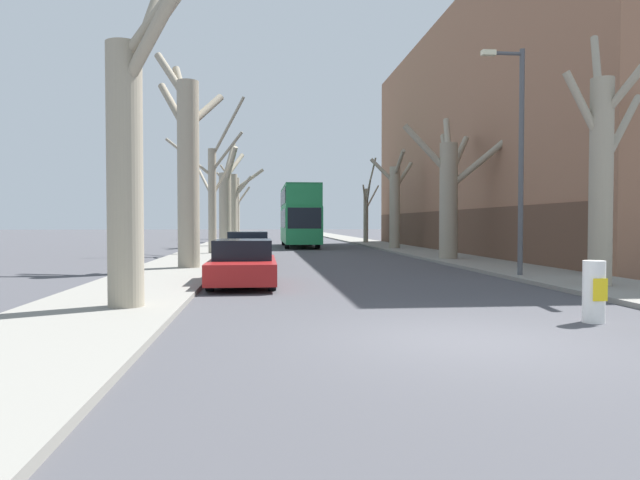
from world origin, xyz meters
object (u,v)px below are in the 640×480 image
Objects in this scene: parked_car_0 at (243,263)px; parked_car_2 at (251,246)px; street_tree_right_1 at (450,189)px; street_tree_left_2 at (213,191)px; street_tree_left_3 at (226,202)px; street_tree_right_2 at (395,203)px; lamp_post at (518,150)px; double_decker_bus at (299,213)px; street_tree_left_4 at (234,205)px; parked_car_1 at (248,251)px; street_tree_right_3 at (367,210)px; street_tree_right_0 at (603,168)px; traffic_bollard at (594,292)px; street_tree_left_0 at (131,147)px; street_tree_left_5 at (236,203)px; street_tree_left_1 at (188,165)px.

parked_car_2 is at bearing 90.00° from parked_car_0.
parked_car_2 is at bearing 167.92° from street_tree_right_1.
parked_car_0 is (2.15, -15.43, -2.88)m from street_tree_left_2.
street_tree_left_2 reaches higher than street_tree_left_3.
street_tree_left_3 is 12.56m from street_tree_right_2.
street_tree_right_1 reaches higher than parked_car_2.
double_decker_bus is at bearing 101.97° from lamp_post.
street_tree_left_4 is at bearing 106.50° from lamp_post.
parked_car_0 is at bearing -173.64° from lamp_post.
street_tree_right_1 is 1.64× the size of parked_car_2.
lamp_post is at bearing -94.81° from street_tree_right_1.
lamp_post is (8.58, -5.15, 3.39)m from parked_car_1.
street_tree_right_3 is at bearing 25.27° from street_tree_left_3.
double_decker_bus is (-6.23, 27.92, -0.73)m from street_tree_right_0.
street_tree_left_3 is 26.26m from parked_car_0.
street_tree_left_4 reaches higher than parked_car_1.
street_tree_right_0 is at bearing -40.56° from parked_car_1.
street_tree_right_3 is 0.69× the size of double_decker_bus.
lamp_post is (8.58, 0.96, 3.45)m from parked_car_0.
parked_car_1 reaches higher than traffic_bollard.
lamp_post reaches higher than street_tree_left_0.
street_tree_left_0 is 5.84m from parked_car_0.
street_tree_right_1 is at bearing 46.05° from parked_car_0.
street_tree_left_5 reaches higher than street_tree_right_1.
street_tree_left_2 reaches higher than street_tree_right_0.
street_tree_right_2 is (-0.23, 22.79, -0.14)m from street_tree_right_0.
street_tree_right_2 is (11.34, -16.04, -0.38)m from street_tree_left_4.
street_tree_right_3 is (0.09, 21.80, -0.48)m from street_tree_right_1.
street_tree_right_0 is 10.09m from parked_car_0.
street_tree_right_3 reaches higher than parked_car_2.
double_decker_bus is 26.14m from parked_car_0.
street_tree_right_0 is 6.45× the size of traffic_bollard.
parked_car_2 is (2.21, 6.36, -3.31)m from street_tree_left_1.
street_tree_left_3 is 1.10× the size of street_tree_right_3.
street_tree_left_1 reaches higher than parked_car_2.
street_tree_left_1 is at bearing -104.99° from double_decker_bus.
traffic_bollard is (8.44, -43.59, -2.92)m from street_tree_left_4.
parked_car_1 is (2.15, -9.32, -2.83)m from street_tree_left_2.
parked_car_0 is at bearing -90.00° from parked_car_2.
traffic_bollard is at bearing -84.58° from double_decker_bus.
street_tree_left_2 is at bearing -90.43° from street_tree_left_3.
street_tree_right_1 is 6.25× the size of traffic_bollard.
street_tree_left_1 reaches higher than parked_car_1.
street_tree_left_0 is 52.42m from street_tree_left_5.
street_tree_left_4 is 0.99× the size of street_tree_right_1.
parked_car_2 is (-9.30, -9.08, -2.46)m from street_tree_right_2.
parked_car_2 is (2.34, -35.94, -3.33)m from street_tree_left_5.
street_tree_right_2 is 0.90× the size of street_tree_right_3.
parked_car_0 is (-3.30, -25.87, -1.88)m from double_decker_bus.
street_tree_right_2 is 1.53× the size of parked_car_2.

